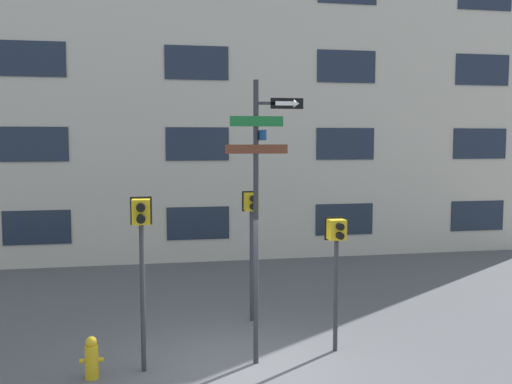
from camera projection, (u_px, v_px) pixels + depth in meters
The scene contains 7 objects.
ground_plane at pixel (242, 370), 9.53m from camera, with size 60.00×60.00×0.00m, color #515154.
building_facade at pixel (196, 64), 17.70m from camera, with size 24.00×0.64×12.37m.
street_sign_pole at pixel (259, 197), 9.57m from camera, with size 1.33×1.05×4.83m.
pedestrian_signal_left at pixel (141, 237), 9.27m from camera, with size 0.35×0.40×2.91m.
pedestrian_signal_right at pixel (336, 248), 10.23m from camera, with size 0.36×0.40×2.45m.
pedestrian_signal_across at pixel (252, 221), 11.93m from camera, with size 0.36×0.40×2.76m.
fire_hydrant at pixel (92, 358), 9.16m from camera, with size 0.37×0.21×0.70m.
Camera 1 is at (-1.47, -9.10, 3.84)m, focal length 40.00 mm.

